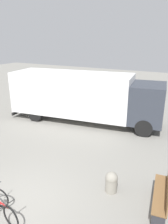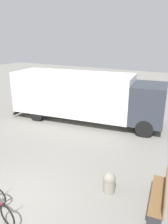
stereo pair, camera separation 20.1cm
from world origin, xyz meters
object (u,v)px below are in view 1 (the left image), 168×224
park_bench (164,193)px  bollard_near_bench (111,181)px  delivery_truck (83,95)px  bicycle_far (0,208)px

park_bench → bollard_near_bench: bearing=83.0°
delivery_truck → bollard_near_bench: delivery_truck is taller
delivery_truck → park_bench: delivery_truck is taller
delivery_truck → bollard_near_bench: bearing=-61.8°
bicycle_far → bollard_near_bench: size_ratio=2.27×
park_bench → bicycle_far: park_bench is taller
delivery_truck → park_bench: 7.80m
delivery_truck → bicycle_far: bearing=-86.5°
delivery_truck → bicycle_far: 8.18m
delivery_truck → bicycle_far: delivery_truck is taller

